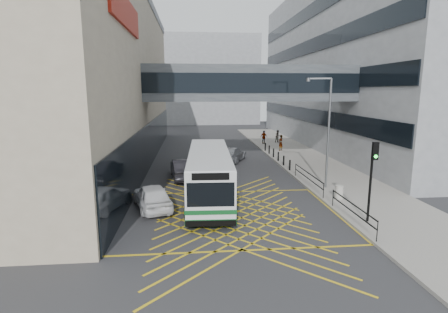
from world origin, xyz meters
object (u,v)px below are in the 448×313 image
object	(u,v)px
car_white	(152,196)
pedestrian_c	(264,137)
car_dark	(183,169)
pedestrian_a	(281,143)
litter_bin	(339,192)
pedestrian_b	(278,136)
bus	(209,173)
car_silver	(232,154)
traffic_light	(373,171)
street_lamp	(326,126)

from	to	relation	value
car_white	pedestrian_c	xyz separation A→B (m)	(11.67, 23.67, 0.25)
car_dark	pedestrian_a	xyz separation A→B (m)	(10.81, 11.29, 0.25)
litter_bin	pedestrian_a	bearing A→B (deg)	87.21
pedestrian_b	pedestrian_c	world-z (taller)	pedestrian_c
bus	car_silver	distance (m)	12.21
litter_bin	pedestrian_a	xyz separation A→B (m)	(0.88, 18.05, 0.46)
car_white	pedestrian_b	size ratio (longest dim) A/B	2.93
car_silver	traffic_light	distance (m)	18.08
pedestrian_c	car_white	bearing A→B (deg)	105.35
pedestrian_c	car_dark	bearing A→B (deg)	100.56
car_white	pedestrian_a	xyz separation A→B (m)	(12.48, 18.34, 0.29)
bus	car_white	size ratio (longest dim) A/B	2.35
pedestrian_b	bus	bearing A→B (deg)	-132.73
car_white	bus	bearing A→B (deg)	-171.26
car_silver	bus	bearing A→B (deg)	99.39
bus	traffic_light	size ratio (longest dim) A/B	2.66
car_white	litter_bin	xyz separation A→B (m)	(11.60, 0.29, -0.17)
bus	street_lamp	xyz separation A→B (m)	(8.15, 1.36, 2.81)
litter_bin	pedestrian_a	distance (m)	18.07
car_white	car_silver	distance (m)	14.92
bus	street_lamp	distance (m)	8.73
traffic_light	litter_bin	bearing A→B (deg)	90.87
litter_bin	car_white	bearing A→B (deg)	-178.56
street_lamp	pedestrian_b	size ratio (longest dim) A/B	4.65
litter_bin	pedestrian_a	world-z (taller)	pedestrian_a
street_lamp	traffic_light	bearing A→B (deg)	-71.36
car_white	car_dark	size ratio (longest dim) A/B	0.93
car_white	street_lamp	xyz separation A→B (m)	(11.62, 3.04, 3.72)
car_silver	pedestrian_c	world-z (taller)	pedestrian_c
car_silver	litter_bin	bearing A→B (deg)	134.69
street_lamp	pedestrian_b	xyz separation A→B (m)	(2.08, 21.43, -3.51)
bus	car_white	bearing A→B (deg)	-151.84
car_silver	litter_bin	world-z (taller)	car_silver
car_dark	car_silver	bearing A→B (deg)	-132.98
car_dark	pedestrian_c	world-z (taller)	pedestrian_c
pedestrian_a	car_silver	bearing A→B (deg)	-1.99
traffic_light	pedestrian_c	xyz separation A→B (m)	(0.18, 27.34, -1.90)
car_white	pedestrian_b	bearing A→B (deg)	-136.40
street_lamp	pedestrian_a	distance (m)	15.70
car_silver	pedestrian_a	xyz separation A→B (m)	(6.17, 4.82, 0.29)
bus	street_lamp	world-z (taller)	street_lamp
street_lamp	pedestrian_a	xyz separation A→B (m)	(0.86, 15.30, -3.44)
car_dark	pedestrian_a	size ratio (longest dim) A/B	2.88
car_white	pedestrian_c	bearing A→B (deg)	-133.40
car_white	pedestrian_a	bearing A→B (deg)	-141.38
bus	traffic_light	distance (m)	9.73
car_white	pedestrian_a	size ratio (longest dim) A/B	2.69
car_dark	pedestrian_c	bearing A→B (deg)	-128.37
pedestrian_b	car_dark	bearing A→B (deg)	-143.17
car_silver	street_lamp	bearing A→B (deg)	139.78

